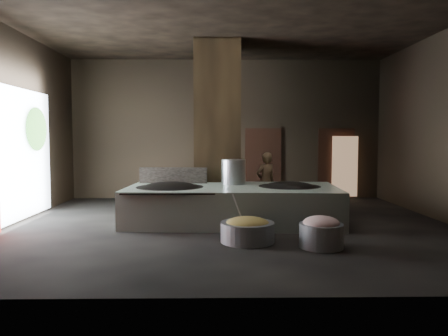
{
  "coord_description": "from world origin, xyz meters",
  "views": [
    {
      "loc": [
        -0.32,
        -9.78,
        1.99
      ],
      "look_at": [
        -0.14,
        0.76,
        1.25
      ],
      "focal_mm": 35.0,
      "sensor_mm": 36.0,
      "label": 1
    }
  ],
  "objects_px": {
    "wok_right": "(289,190)",
    "veg_basin": "(247,232)",
    "hearth_platform": "(232,204)",
    "meat_basin": "(321,236)",
    "cook": "(266,182)",
    "wok_left": "(170,191)",
    "stock_pot": "(233,173)"
  },
  "relations": [
    {
      "from": "wok_right",
      "to": "veg_basin",
      "type": "xyz_separation_m",
      "value": [
        -1.13,
        -1.97,
        -0.56
      ]
    },
    {
      "from": "hearth_platform",
      "to": "meat_basin",
      "type": "height_order",
      "value": "hearth_platform"
    },
    {
      "from": "wok_right",
      "to": "hearth_platform",
      "type": "bearing_deg",
      "value": -177.88
    },
    {
      "from": "cook",
      "to": "wok_left",
      "type": "bearing_deg",
      "value": 7.08
    },
    {
      "from": "veg_basin",
      "to": "cook",
      "type": "bearing_deg",
      "value": 78.13
    },
    {
      "from": "hearth_platform",
      "to": "wok_left",
      "type": "height_order",
      "value": "wok_left"
    },
    {
      "from": "cook",
      "to": "hearth_platform",
      "type": "bearing_deg",
      "value": 31.63
    },
    {
      "from": "wok_right",
      "to": "stock_pot",
      "type": "bearing_deg",
      "value": 158.96
    },
    {
      "from": "stock_pot",
      "to": "cook",
      "type": "distance_m",
      "value": 1.44
    },
    {
      "from": "hearth_platform",
      "to": "wok_right",
      "type": "height_order",
      "value": "wok_right"
    },
    {
      "from": "wok_left",
      "to": "meat_basin",
      "type": "height_order",
      "value": "wok_left"
    },
    {
      "from": "hearth_platform",
      "to": "wok_right",
      "type": "bearing_deg",
      "value": 5.47
    },
    {
      "from": "hearth_platform",
      "to": "cook",
      "type": "distance_m",
      "value": 1.92
    },
    {
      "from": "veg_basin",
      "to": "stock_pot",
      "type": "bearing_deg",
      "value": 93.97
    },
    {
      "from": "veg_basin",
      "to": "meat_basin",
      "type": "bearing_deg",
      "value": -18.84
    },
    {
      "from": "cook",
      "to": "wok_right",
      "type": "bearing_deg",
      "value": 76.35
    },
    {
      "from": "veg_basin",
      "to": "meat_basin",
      "type": "xyz_separation_m",
      "value": [
        1.31,
        -0.45,
        0.03
      ]
    },
    {
      "from": "stock_pot",
      "to": "wok_left",
      "type": "bearing_deg",
      "value": -158.2
    },
    {
      "from": "hearth_platform",
      "to": "wok_right",
      "type": "xyz_separation_m",
      "value": [
        1.35,
        0.05,
        0.33
      ]
    },
    {
      "from": "wok_right",
      "to": "cook",
      "type": "distance_m",
      "value": 1.61
    },
    {
      "from": "hearth_platform",
      "to": "stock_pot",
      "type": "height_order",
      "value": "stock_pot"
    },
    {
      "from": "cook",
      "to": "meat_basin",
      "type": "bearing_deg",
      "value": 70.56
    },
    {
      "from": "hearth_platform",
      "to": "stock_pot",
      "type": "relative_size",
      "value": 7.67
    },
    {
      "from": "hearth_platform",
      "to": "veg_basin",
      "type": "relative_size",
      "value": 4.74
    },
    {
      "from": "wok_right",
      "to": "meat_basin",
      "type": "relative_size",
      "value": 1.81
    },
    {
      "from": "stock_pot",
      "to": "meat_basin",
      "type": "relative_size",
      "value": 0.8
    },
    {
      "from": "wok_right",
      "to": "stock_pot",
      "type": "distance_m",
      "value": 1.44
    },
    {
      "from": "hearth_platform",
      "to": "stock_pot",
      "type": "xyz_separation_m",
      "value": [
        0.05,
        0.55,
        0.71
      ]
    },
    {
      "from": "hearth_platform",
      "to": "meat_basin",
      "type": "bearing_deg",
      "value": -53.83
    },
    {
      "from": "wok_left",
      "to": "stock_pot",
      "type": "xyz_separation_m",
      "value": [
        1.5,
        0.6,
        0.38
      ]
    },
    {
      "from": "wok_left",
      "to": "wok_right",
      "type": "bearing_deg",
      "value": 2.05
    },
    {
      "from": "cook",
      "to": "stock_pot",
      "type": "bearing_deg",
      "value": 21.81
    }
  ]
}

